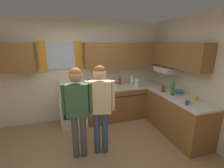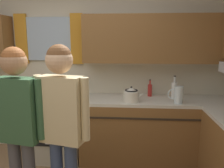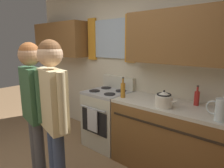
{
  "view_description": "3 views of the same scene",
  "coord_description": "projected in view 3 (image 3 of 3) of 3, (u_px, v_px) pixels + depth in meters",
  "views": [
    {
      "loc": [
        -0.33,
        -2.15,
        2.03
      ],
      "look_at": [
        0.57,
        0.78,
        1.2
      ],
      "focal_mm": 24.53,
      "sensor_mm": 36.0,
      "label": 1
    },
    {
      "loc": [
        0.78,
        -1.55,
        1.71
      ],
      "look_at": [
        0.59,
        0.99,
        1.21
      ],
      "focal_mm": 36.8,
      "sensor_mm": 36.0,
      "label": 2
    },
    {
      "loc": [
        1.75,
        -0.67,
        1.63
      ],
      "look_at": [
        0.58,
        0.71,
        1.25
      ],
      "focal_mm": 30.93,
      "sensor_mm": 36.0,
      "label": 3
    }
  ],
  "objects": [
    {
      "name": "bottle_sauce_red",
      "position": [
        197.0,
        98.0,
        2.32
      ],
      "size": [
        0.06,
        0.06,
        0.25
      ],
      "color": "red",
      "rests_on": "kitchen_counter_run"
    },
    {
      "name": "stovetop_kettle",
      "position": [
        164.0,
        99.0,
        2.24
      ],
      "size": [
        0.27,
        0.2,
        0.21
      ],
      "color": "silver",
      "rests_on": "kitchen_counter_run"
    },
    {
      "name": "water_pitcher",
      "position": [
        220.0,
        110.0,
        1.84
      ],
      "size": [
        0.19,
        0.11,
        0.22
      ],
      "color": "silver",
      "rests_on": "kitchen_counter_run"
    },
    {
      "name": "bottle_oil_amber",
      "position": [
        123.0,
        90.0,
        2.66
      ],
      "size": [
        0.06,
        0.06,
        0.29
      ],
      "color": "#B27223",
      "rests_on": "kitchen_counter_run"
    },
    {
      "name": "adult_left",
      "position": [
        33.0,
        100.0,
        2.07
      ],
      "size": [
        0.5,
        0.22,
        1.65
      ],
      "color": "#4C4C51",
      "rests_on": "ground"
    },
    {
      "name": "stove_oven",
      "position": [
        108.0,
        117.0,
        3.13
      ],
      "size": [
        0.63,
        0.67,
        1.1
      ],
      "color": "beige",
      "rests_on": "ground"
    },
    {
      "name": "adult_in_plaid",
      "position": [
        53.0,
        106.0,
        1.82
      ],
      "size": [
        0.5,
        0.24,
        1.67
      ],
      "color": "#38476B",
      "rests_on": "ground"
    },
    {
      "name": "back_wall_unit",
      "position": [
        132.0,
        55.0,
        2.97
      ],
      "size": [
        4.6,
        0.42,
        2.6
      ],
      "color": "beige",
      "rests_on": "ground"
    }
  ]
}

